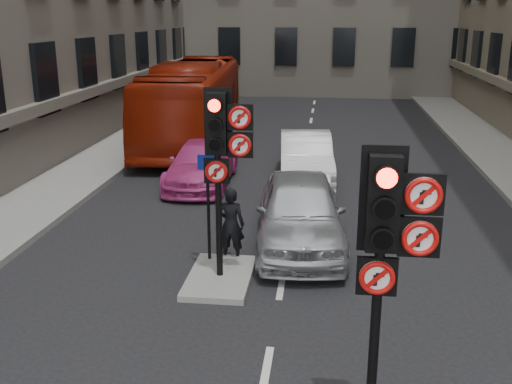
% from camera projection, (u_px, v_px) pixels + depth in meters
% --- Properties ---
extents(pavement_left, '(3.00, 50.00, 0.16)m').
position_uv_depth(pavement_left, '(72.00, 174.00, 18.89)').
color(pavement_left, gray).
rests_on(pavement_left, ground).
extents(centre_island, '(1.20, 2.00, 0.12)m').
position_uv_depth(centre_island, '(220.00, 277.00, 11.56)').
color(centre_island, gray).
rests_on(centre_island, ground).
extents(signal_near, '(0.91, 0.40, 3.58)m').
position_uv_depth(signal_near, '(389.00, 234.00, 6.72)').
color(signal_near, black).
rests_on(signal_near, ground).
extents(signal_far, '(0.91, 0.40, 3.58)m').
position_uv_depth(signal_far, '(222.00, 144.00, 10.78)').
color(signal_far, black).
rests_on(signal_far, centre_island).
extents(car_silver, '(2.22, 4.77, 1.58)m').
position_uv_depth(car_silver, '(300.00, 211.00, 13.09)').
color(car_silver, '#ABADB3').
rests_on(car_silver, ground).
extents(car_white, '(1.88, 4.48, 1.44)m').
position_uv_depth(car_white, '(306.00, 157.00, 18.27)').
color(car_white, silver).
rests_on(car_white, ground).
extents(car_pink, '(1.87, 4.40, 1.27)m').
position_uv_depth(car_pink, '(202.00, 163.00, 17.91)').
color(car_pink, '#C53A87').
rests_on(car_pink, ground).
extents(bus_red, '(3.34, 11.40, 3.13)m').
position_uv_depth(bus_red, '(193.00, 102.00, 23.56)').
color(bus_red, maroon).
rests_on(bus_red, ground).
extents(motorcycle, '(0.50, 1.52, 0.90)m').
position_uv_depth(motorcycle, '(286.00, 242.00, 12.26)').
color(motorcycle, black).
rests_on(motorcycle, ground).
extents(motorcyclist, '(0.60, 0.41, 1.58)m').
position_uv_depth(motorcyclist, '(231.00, 224.00, 12.29)').
color(motorcyclist, black).
rests_on(motorcyclist, ground).
extents(info_sign, '(0.38, 0.14, 2.19)m').
position_uv_depth(info_sign, '(208.00, 193.00, 11.87)').
color(info_sign, black).
rests_on(info_sign, centre_island).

